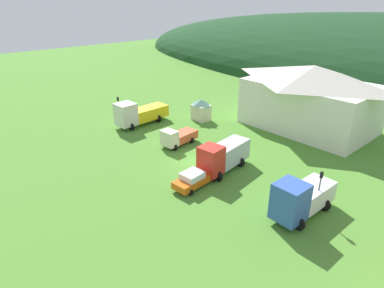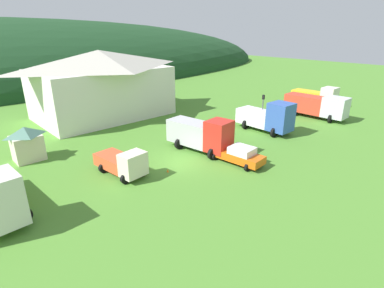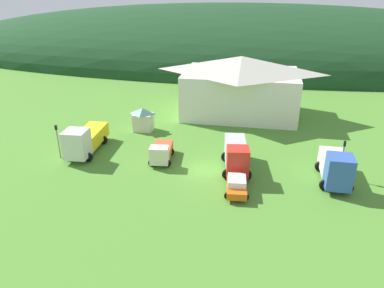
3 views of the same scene
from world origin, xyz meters
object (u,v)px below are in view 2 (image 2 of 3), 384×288
object	(u,v)px
tow_truck_silver	(317,105)
heavy_rig_striped	(316,96)
play_shed_cream	(27,143)
crane_truck_red	(201,134)
light_truck_cream	(123,163)
box_truck_blue	(268,117)
traffic_light_east	(263,108)
depot_building	(101,83)
service_pickup_orange	(237,154)
traffic_cone_near_pickup	(168,172)

from	to	relation	value
tow_truck_silver	heavy_rig_striped	xyz separation A→B (m)	(6.03, 3.02, -0.16)
play_shed_cream	crane_truck_red	bearing A→B (deg)	-35.18
light_truck_cream	box_truck_blue	bearing A→B (deg)	78.44
play_shed_cream	traffic_light_east	world-z (taller)	traffic_light_east
heavy_rig_striped	depot_building	bearing A→B (deg)	-124.13
traffic_light_east	crane_truck_red	bearing A→B (deg)	-178.04
depot_building	light_truck_cream	xyz separation A→B (m)	(-7.62, -17.78, -3.45)
tow_truck_silver	heavy_rig_striped	distance (m)	6.75
depot_building	service_pickup_orange	bearing A→B (deg)	-87.04
box_truck_blue	service_pickup_orange	world-z (taller)	box_truck_blue
box_truck_blue	traffic_cone_near_pickup	world-z (taller)	box_truck_blue
depot_building	service_pickup_orange	xyz separation A→B (m)	(1.18, -22.70, -3.73)
box_truck_blue	traffic_cone_near_pickup	size ratio (longest dim) A/B	12.36
crane_truck_red	traffic_cone_near_pickup	xyz separation A→B (m)	(-5.42, -1.44, -1.80)
depot_building	box_truck_blue	distance (m)	22.42
crane_truck_red	service_pickup_orange	distance (m)	4.38
tow_truck_silver	play_shed_cream	bearing A→B (deg)	-110.32
traffic_light_east	box_truck_blue	bearing A→B (deg)	-119.26
play_shed_cream	crane_truck_red	xyz separation A→B (m)	(13.22, -9.32, 0.15)
crane_truck_red	service_pickup_orange	world-z (taller)	crane_truck_red
tow_truck_silver	traffic_cone_near_pickup	size ratio (longest dim) A/B	15.01
box_truck_blue	crane_truck_red	bearing A→B (deg)	-95.07
light_truck_cream	traffic_cone_near_pickup	distance (m)	3.83
service_pickup_orange	heavy_rig_striped	bearing A→B (deg)	96.43
box_truck_blue	traffic_cone_near_pickup	distance (m)	15.44
heavy_rig_striped	traffic_cone_near_pickup	size ratio (longest dim) A/B	12.16
heavy_rig_striped	traffic_light_east	xyz separation A→B (m)	(-15.28, -0.54, 0.93)
heavy_rig_striped	traffic_light_east	size ratio (longest dim) A/B	1.63
heavy_rig_striped	service_pickup_orange	xyz separation A→B (m)	(-25.61, -5.16, -0.76)
traffic_cone_near_pickup	crane_truck_red	bearing A→B (deg)	14.86
play_shed_cream	heavy_rig_striped	world-z (taller)	heavy_rig_striped
box_truck_blue	heavy_rig_striped	distance (m)	16.19
depot_building	heavy_rig_striped	distance (m)	32.16
tow_truck_silver	service_pickup_orange	bearing A→B (deg)	-85.08
tow_truck_silver	traffic_light_east	xyz separation A→B (m)	(-9.24, 2.48, 0.76)
service_pickup_orange	traffic_light_east	world-z (taller)	traffic_light_east
tow_truck_silver	heavy_rig_striped	world-z (taller)	heavy_rig_striped
heavy_rig_striped	service_pickup_orange	world-z (taller)	heavy_rig_striped
tow_truck_silver	heavy_rig_striped	bearing A→B (deg)	115.31
play_shed_cream	tow_truck_silver	world-z (taller)	play_shed_cream
light_truck_cream	tow_truck_silver	world-z (taller)	tow_truck_silver
box_truck_blue	tow_truck_silver	distance (m)	10.10
crane_truck_red	box_truck_blue	xyz separation A→B (m)	(9.91, -1.06, 0.00)
traffic_cone_near_pickup	box_truck_blue	bearing A→B (deg)	1.42
crane_truck_red	heavy_rig_striped	distance (m)	26.00
play_shed_cream	light_truck_cream	world-z (taller)	play_shed_cream
depot_building	play_shed_cream	xyz separation A→B (m)	(-12.42, -9.13, -2.90)
traffic_light_east	service_pickup_orange	bearing A→B (deg)	-155.93
service_pickup_orange	box_truck_blue	bearing A→B (deg)	103.55
depot_building	traffic_cone_near_pickup	world-z (taller)	depot_building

